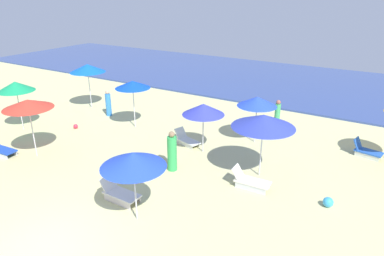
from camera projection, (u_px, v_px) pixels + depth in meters
The scene contains 20 objects.
ground_plane at pixel (41, 255), 9.82m from camera, with size 60.00×60.00×0.00m, color #CFCA8A.
ocean at pixel (288, 82), 28.04m from camera, with size 60.00×14.01×0.12m, color #324889.
umbrella_0 at pixel (133, 85), 18.16m from camera, with size 1.85×1.85×2.55m.
lounge_chair_1_0 at pixel (366, 151), 15.57m from camera, with size 1.30×0.79×0.75m.
umbrella_2 at pixel (257, 101), 16.40m from camera, with size 1.89×1.89×2.29m.
umbrella_3 at pixel (15, 86), 17.83m from camera, with size 1.86×1.86×2.61m.
umbrella_5 at pixel (87, 68), 21.20m from camera, with size 2.15×2.15×2.76m.
umbrella_6 at pixel (133, 160), 10.59m from camera, with size 2.05×2.05×2.40m.
lounge_chair_6_0 at pixel (120, 193), 12.30m from camera, with size 1.46×0.64×0.76m.
umbrella_7 at pixel (263, 121), 13.22m from camera, with size 2.45×2.45×2.58m.
lounge_chair_7_0 at pixel (250, 181), 13.11m from camera, with size 1.46×0.65×0.74m.
umbrella_8 at pixel (203, 109), 15.36m from camera, with size 1.89×1.89×2.31m.
lounge_chair_8_0 at pixel (187, 140), 16.79m from camera, with size 1.46×0.92×0.70m.
umbrella_9 at pixel (28, 104), 14.80m from camera, with size 2.10×2.10×2.64m.
lounge_chair_9_0 at pixel (1, 149), 15.74m from camera, with size 1.46×0.66×0.71m.
beachgoer_1 at pixel (108, 104), 20.47m from camera, with size 0.44×0.44×1.54m.
beachgoer_2 at pixel (172, 152), 14.20m from camera, with size 0.54×0.54×1.71m.
beachgoer_3 at pixel (277, 116), 18.15m from camera, with size 0.38×0.38×1.71m.
beach_ball_0 at pixel (76, 126), 18.74m from camera, with size 0.24×0.24×0.24m, color #F32E45.
beach_ball_1 at pixel (328, 202), 11.96m from camera, with size 0.35×0.35×0.35m, color #37A4E0.
Camera 1 is at (7.70, -4.44, 6.96)m, focal length 32.66 mm.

